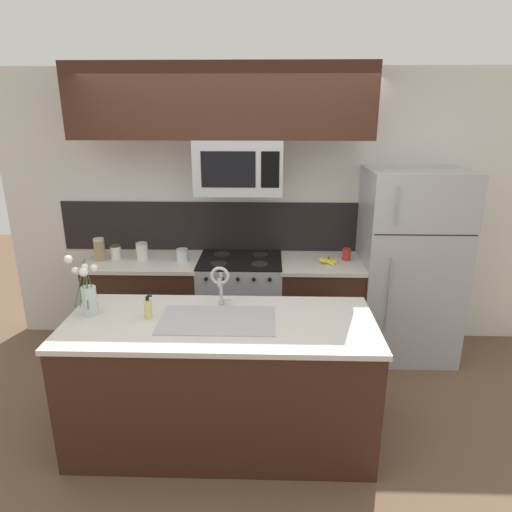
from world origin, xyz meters
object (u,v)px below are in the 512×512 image
Objects in this scene: banana_bunch at (329,261)px; storage_jar_short at (142,251)px; stove_range at (241,305)px; sink_faucet at (220,281)px; storage_jar_squat at (182,255)px; dish_soap_bottle at (148,309)px; storage_jar_medium at (116,252)px; microwave at (239,167)px; flower_vase at (88,295)px; refrigerator at (408,265)px; coffee_tin at (346,254)px; storage_jar_tall at (99,249)px.

storage_jar_short is at bearing 177.76° from banana_bunch.
sink_faucet reaches higher than stove_range.
storage_jar_squat is 1.11m from sink_faucet.
dish_soap_bottle is at bearing -157.41° from sink_faucet.
dish_soap_bottle reaches higher than banana_bunch.
sink_faucet reaches higher than storage_jar_short.
storage_jar_medium is (-1.16, 0.03, 0.51)m from stove_range.
microwave is at bearing 177.22° from banana_bunch.
dish_soap_bottle is 0.38× the size of flower_vase.
microwave is at bearing -1.77° from storage_jar_short.
banana_bunch is at bearing -173.84° from refrigerator.
banana_bunch is 1.32m from sink_faucet.
microwave is 1.54m from dish_soap_bottle.
coffee_tin is (1.88, 0.04, -0.03)m from storage_jar_short.
dish_soap_bottle is at bearing -63.51° from storage_jar_medium.
storage_jar_medium is 0.30× the size of flower_vase.
stove_range is 1.25× the size of microwave.
storage_jar_squat is at bearing -178.50° from microwave.
refrigerator reaches higher than flower_vase.
storage_jar_squat is 1.51m from coffee_tin.
refrigerator is 0.75m from banana_bunch.
microwave reaches higher than storage_jar_squat.
flower_vase is at bearing 174.55° from dish_soap_bottle.
banana_bunch is 0.21m from coffee_tin.
flower_vase reaches higher than storage_jar_medium.
storage_jar_squat is (0.63, -0.07, -0.01)m from storage_jar_medium.
storage_jar_short is at bearing 128.80° from sink_faucet.
flower_vase is (-1.75, -1.13, 0.12)m from banana_bunch.
storage_jar_short is 1.36× the size of storage_jar_squat.
storage_jar_short is 0.37× the size of flower_vase.
stove_range is 4.50× the size of storage_jar_tall.
stove_range is at bearing 90.16° from microwave.
coffee_tin is (2.14, 0.02, -0.01)m from storage_jar_medium.
banana_bunch is (0.80, -0.06, 0.47)m from stove_range.
microwave is 1.21m from sink_faucet.
storage_jar_squat is 0.71× the size of dish_soap_bottle.
banana_bunch is at bearing -1.14° from storage_jar_tall.
storage_jar_squat is at bearing 70.05° from flower_vase.
sink_faucet is (1.22, -1.01, 0.09)m from storage_jar_tall.
storage_jar_medium is at bearing 178.48° from stove_range.
storage_jar_tall is at bearing 140.28° from sink_faucet.
storage_jar_short is 0.97× the size of dish_soap_bottle.
banana_bunch is (0.80, -0.04, -0.84)m from microwave.
storage_jar_tall is (-2.84, -0.04, 0.14)m from refrigerator.
storage_jar_tall is 0.48× the size of flower_vase.
storage_jar_tall is 1.88× the size of coffee_tin.
flower_vase is at bearing -79.93° from storage_jar_medium.
microwave is 1.19m from storage_jar_short.
coffee_tin is 1.98m from dish_soap_bottle.
storage_jar_medium reaches higher than storage_jar_squat.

